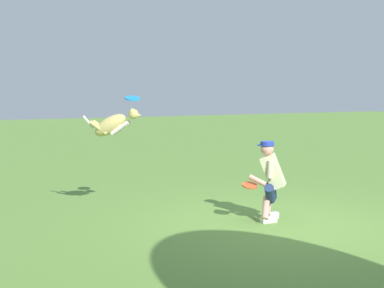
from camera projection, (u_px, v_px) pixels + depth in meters
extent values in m
plane|color=olive|center=(278.00, 226.00, 8.30)|extent=(60.00, 60.00, 0.00)
cube|color=silver|center=(271.00, 215.00, 8.75)|extent=(0.26, 0.10, 0.10)
cylinder|color=tan|center=(268.00, 204.00, 8.74)|extent=(0.28, 0.31, 0.37)
cylinder|color=navy|center=(272.00, 191.00, 8.68)|extent=(0.37, 0.41, 0.37)
cube|color=silver|center=(269.00, 219.00, 8.48)|extent=(0.26, 0.10, 0.10)
cylinder|color=tan|center=(266.00, 208.00, 8.47)|extent=(0.28, 0.31, 0.37)
cylinder|color=navy|center=(270.00, 194.00, 8.45)|extent=(0.37, 0.41, 0.37)
cube|color=beige|center=(273.00, 171.00, 8.52)|extent=(0.53, 0.52, 0.58)
cylinder|color=beige|center=(273.00, 166.00, 8.71)|extent=(0.16, 0.16, 0.29)
cylinder|color=beige|center=(270.00, 170.00, 8.33)|extent=(0.16, 0.16, 0.29)
cylinder|color=tan|center=(257.00, 180.00, 8.38)|extent=(0.27, 0.24, 0.19)
cylinder|color=tan|center=(271.00, 175.00, 8.76)|extent=(0.15, 0.16, 0.27)
sphere|color=tan|center=(267.00, 149.00, 8.51)|extent=(0.21, 0.21, 0.21)
cylinder|color=#2339A7|center=(267.00, 144.00, 8.50)|extent=(0.22, 0.22, 0.07)
cylinder|color=#2339A7|center=(261.00, 145.00, 8.53)|extent=(0.12, 0.12, 0.02)
ellipsoid|color=tan|center=(110.00, 125.00, 8.95)|extent=(0.71, 0.57, 0.54)
ellipsoid|color=silver|center=(120.00, 127.00, 8.93)|extent=(0.14, 0.19, 0.16)
sphere|color=tan|center=(133.00, 114.00, 8.89)|extent=(0.17, 0.17, 0.17)
cone|color=tan|center=(139.00, 115.00, 8.88)|extent=(0.12, 0.12, 0.09)
cone|color=tan|center=(131.00, 110.00, 8.83)|extent=(0.06, 0.06, 0.07)
cone|color=tan|center=(133.00, 109.00, 8.93)|extent=(0.06, 0.06, 0.07)
cylinder|color=silver|center=(120.00, 128.00, 8.85)|extent=(0.31, 0.22, 0.25)
cylinder|color=silver|center=(122.00, 127.00, 9.02)|extent=(0.31, 0.22, 0.25)
cylinder|color=tan|center=(99.00, 128.00, 8.89)|extent=(0.31, 0.22, 0.25)
cylinder|color=tan|center=(101.00, 127.00, 9.06)|extent=(0.31, 0.22, 0.25)
cylinder|color=silver|center=(88.00, 122.00, 8.99)|extent=(0.20, 0.14, 0.23)
cylinder|color=#1B89E1|center=(133.00, 98.00, 8.86)|extent=(0.35, 0.34, 0.11)
cylinder|color=#E04E24|center=(250.00, 185.00, 8.40)|extent=(0.33, 0.32, 0.11)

